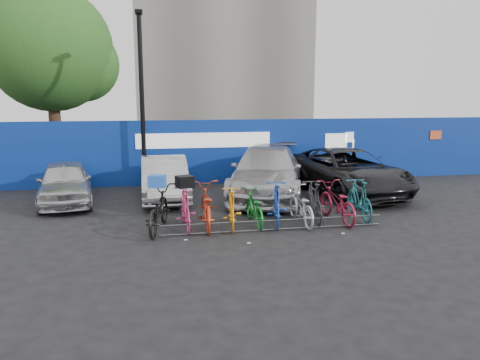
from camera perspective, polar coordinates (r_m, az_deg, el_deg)
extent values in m
plane|color=black|center=(12.22, 3.46, -5.46)|extent=(100.00, 100.00, 0.00)
cube|color=navy|center=(17.76, -1.20, 3.51)|extent=(22.00, 0.15, 2.40)
cube|color=white|center=(17.48, -4.40, 4.85)|extent=(5.00, 0.02, 0.55)
cube|color=white|center=(18.77, 11.64, 4.74)|extent=(1.20, 0.02, 0.90)
cube|color=#E15327|center=(20.77, 22.76, 5.09)|extent=(0.50, 0.02, 0.35)
cylinder|color=#382314|center=(21.83, -21.59, 6.19)|extent=(0.50, 0.50, 4.00)
sphere|color=#285219|center=(21.87, -22.17, 14.57)|extent=(5.20, 5.20, 5.20)
sphere|color=#285219|center=(21.93, -18.75, 13.19)|extent=(3.20, 3.20, 3.20)
cylinder|color=black|center=(16.80, -11.84, 9.05)|extent=(0.16, 0.16, 6.00)
cube|color=black|center=(17.02, -12.25, 19.37)|extent=(0.25, 0.50, 0.12)
cylinder|color=#595B60|center=(11.59, 4.19, -4.92)|extent=(5.60, 0.03, 0.03)
cylinder|color=#595B60|center=(11.65, 4.18, -6.01)|extent=(5.60, 0.03, 0.03)
cylinder|color=#595B60|center=(11.27, -8.79, -6.21)|extent=(0.03, 0.03, 0.28)
cylinder|color=#595B60|center=(11.37, -2.20, -5.93)|extent=(0.03, 0.03, 0.28)
cylinder|color=#595B60|center=(11.62, 4.18, -5.59)|extent=(0.03, 0.03, 0.28)
cylinder|color=#595B60|center=(12.01, 10.22, -5.20)|extent=(0.03, 0.03, 0.28)
cylinder|color=#595B60|center=(12.52, 15.81, -4.79)|extent=(0.03, 0.03, 0.28)
imported|color=#B3B2B7|center=(15.43, -20.56, -0.27)|extent=(2.08, 4.03, 1.31)
imported|color=#A4A3A7|center=(15.22, -9.20, 0.20)|extent=(1.50, 4.11, 1.35)
imported|color=#B4B3B8|center=(15.48, 3.29, 0.98)|extent=(3.83, 5.95, 1.60)
imported|color=black|center=(16.26, 12.89, 1.03)|extent=(3.22, 5.74, 1.52)
imported|color=black|center=(11.69, -9.96, -3.53)|extent=(1.15, 2.21, 1.11)
imported|color=#CC3D71|center=(11.81, -6.67, -3.42)|extent=(0.56, 1.78, 1.06)
imported|color=#B2341A|center=(11.90, -4.19, -3.15)|extent=(0.84, 2.14, 1.11)
imported|color=#FDA418|center=(11.84, -1.00, -3.44)|extent=(0.68, 1.73, 1.01)
imported|color=#136E22|center=(12.13, 1.70, -3.33)|extent=(0.64, 1.75, 0.91)
imported|color=#1D42A6|center=(12.17, 4.49, -2.86)|extent=(0.90, 1.91, 1.10)
imported|color=#A3A6AA|center=(12.27, 7.36, -3.12)|extent=(0.69, 1.86, 0.97)
imported|color=#28282A|center=(12.56, 8.97, -2.59)|extent=(0.70, 1.84, 1.08)
imported|color=maroon|center=(12.65, 11.69, -2.68)|extent=(0.86, 2.03, 1.04)
imported|color=#1C5F67|center=(13.05, 14.32, -2.31)|extent=(0.61, 1.82, 1.08)
cube|color=blue|center=(11.54, -10.07, -0.15)|extent=(0.46, 0.38, 0.29)
cube|color=black|center=(11.67, -6.74, -0.20)|extent=(0.48, 0.46, 0.29)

